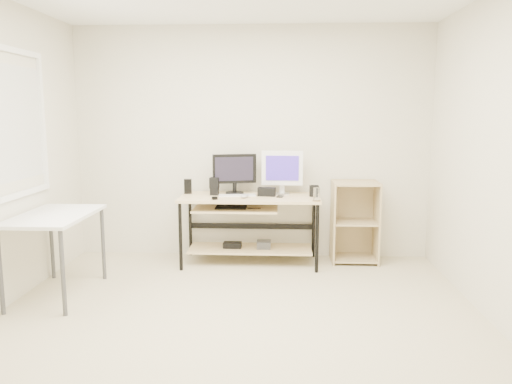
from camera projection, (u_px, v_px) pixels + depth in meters
The scene contains 16 objects.
room at pixel (218, 157), 3.71m from camera, with size 4.01×4.01×2.62m.
desk at pixel (248, 215), 5.42m from camera, with size 1.50×0.65×0.75m.
side_table at pixel (55, 223), 4.44m from camera, with size 0.60×1.00×0.75m.
shelf_unit at pixel (354, 221), 5.54m from camera, with size 0.50×0.40×0.90m.
black_monitor at pixel (234, 171), 5.50m from camera, with size 0.48×0.20×0.44m.
white_imac at pixel (282, 169), 5.47m from camera, with size 0.45×0.14×0.48m.
keyboard at pixel (237, 195), 5.39m from camera, with size 0.40×0.11×0.01m, color white.
mouse at pixel (245, 196), 5.27m from camera, with size 0.08×0.13×0.04m, color #B2B2B7.
center_speaker at pixel (267, 192), 5.38m from camera, with size 0.19×0.08×0.09m, color black.
speaker_left at pixel (214, 186), 5.45m from camera, with size 0.10×0.10×0.19m.
speaker_right at pixel (314, 191), 5.37m from camera, with size 0.10×0.10×0.12m, color black.
audio_controller at pixel (188, 186), 5.54m from camera, with size 0.08×0.05×0.17m, color black.
volume_puck at pixel (215, 198), 5.17m from camera, with size 0.07×0.07×0.03m, color black.
smartphone at pixel (280, 196), 5.34m from camera, with size 0.06×0.12×0.01m, color black.
coaster at pixel (316, 201), 5.08m from camera, with size 0.09×0.09×0.01m, color olive.
drinking_glass at pixel (317, 194), 5.07m from camera, with size 0.07×0.07×0.13m, color white.
Camera 1 is at (0.33, -3.64, 1.64)m, focal length 35.00 mm.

